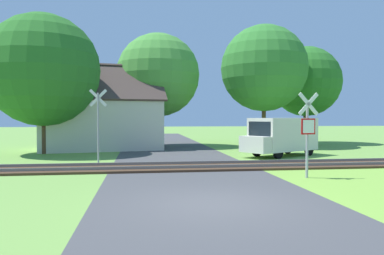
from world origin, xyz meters
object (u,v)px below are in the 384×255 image
object	(u,v)px
stop_sign_near	(308,130)
tree_left	(43,70)
crossing_sign_far	(98,121)
tree_right	(264,68)
house	(101,122)
tree_center	(158,75)
mail_truck	(282,135)
tree_far	(306,82)

from	to	relation	value
stop_sign_near	tree_left	distance (m)	16.86
crossing_sign_far	tree_right	world-z (taller)	tree_right
crossing_sign_far	house	xyz separation A→B (m)	(-0.80, 8.88, -0.14)
stop_sign_near	house	bearing A→B (deg)	-68.11
stop_sign_near	tree_center	world-z (taller)	tree_center
tree_center	house	bearing A→B (deg)	-157.08
tree_left	mail_truck	size ratio (longest dim) A/B	1.69
tree_far	house	bearing A→B (deg)	-169.22
stop_sign_near	crossing_sign_far	xyz separation A→B (m)	(-8.28, 5.50, 0.29)
tree_far	mail_truck	world-z (taller)	tree_far
house	tree_center	world-z (taller)	tree_center
tree_far	tree_right	world-z (taller)	tree_right
tree_far	tree_right	xyz separation A→B (m)	(-4.63, -2.50, 0.74)
stop_sign_near	house	xyz separation A→B (m)	(-9.08, 14.38, 0.15)
crossing_sign_far	house	world-z (taller)	house
tree_left	tree_center	bearing A→B (deg)	34.44
tree_center	tree_left	bearing A→B (deg)	-145.56
tree_center	stop_sign_near	bearing A→B (deg)	-73.36
crossing_sign_far	tree_right	xyz separation A→B (m)	(11.72, 9.65, 4.01)
tree_left	tree_far	bearing A→B (deg)	17.85
house	tree_left	bearing A→B (deg)	-143.68
mail_truck	crossing_sign_far	bearing A→B (deg)	71.72
mail_truck	tree_right	bearing A→B (deg)	-41.26
crossing_sign_far	tree_right	size ratio (longest dim) A/B	0.39
house	tree_center	bearing A→B (deg)	13.05
tree_left	tree_right	bearing A→B (deg)	14.44
tree_right	mail_truck	world-z (taller)	tree_right
crossing_sign_far	house	bearing A→B (deg)	100.20
tree_center	mail_truck	distance (m)	11.73
stop_sign_near	tree_far	distance (m)	19.72
crossing_sign_far	tree_center	distance (m)	11.75
stop_sign_near	mail_truck	bearing A→B (deg)	-114.86
crossing_sign_far	tree_center	bearing A→B (deg)	77.16
crossing_sign_far	tree_right	distance (m)	15.70
tree_right	stop_sign_near	bearing A→B (deg)	-102.77
tree_right	mail_truck	distance (m)	9.04
tree_center	tree_far	bearing A→B (deg)	6.49
crossing_sign_far	mail_truck	xyz separation A→B (m)	(10.26, 2.18, -0.88)
stop_sign_near	tree_left	bearing A→B (deg)	-52.69
stop_sign_near	tree_center	bearing A→B (deg)	-83.75
stop_sign_near	tree_far	xyz separation A→B (m)	(8.06, 17.64, 3.56)
house	tree_right	size ratio (longest dim) A/B	0.99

